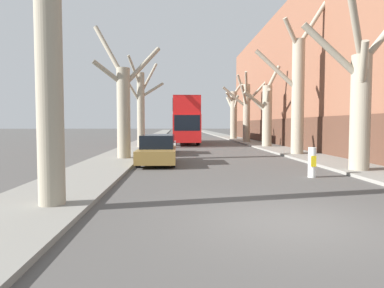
{
  "coord_description": "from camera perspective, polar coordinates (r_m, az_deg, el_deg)",
  "views": [
    {
      "loc": [
        -2.25,
        -6.61,
        1.94
      ],
      "look_at": [
        -0.92,
        22.77,
        0.25
      ],
      "focal_mm": 32.0,
      "sensor_mm": 36.0,
      "label": 1
    }
  ],
  "objects": [
    {
      "name": "building_facade_right",
      "position": [
        34.92,
        21.65,
        9.83
      ],
      "size": [
        10.08,
        41.44,
        12.15
      ],
      "color": "brown",
      "rests_on": "ground"
    },
    {
      "name": "double_decker_bus",
      "position": [
        34.91,
        -1.1,
        4.25
      ],
      "size": [
        2.5,
        11.07,
        4.48
      ],
      "color": "red",
      "rests_on": "ground"
    },
    {
      "name": "street_tree_left_2",
      "position": [
        28.06,
        -8.53,
        6.43
      ],
      "size": [
        3.63,
        3.03,
        7.29
      ],
      "color": "gray",
      "rests_on": "ground"
    },
    {
      "name": "street_tree_right_0",
      "position": [
        15.15,
        26.1,
        6.52
      ],
      "size": [
        3.75,
        1.74,
        6.71
      ],
      "color": "gray",
      "rests_on": "ground"
    },
    {
      "name": "parked_car_0",
      "position": [
        16.83,
        -5.8,
        -1.08
      ],
      "size": [
        1.79,
        4.31,
        1.42
      ],
      "color": "olive",
      "rests_on": "ground"
    },
    {
      "name": "parked_car_1",
      "position": [
        22.74,
        -4.97,
        -0.07
      ],
      "size": [
        1.78,
        4.58,
        1.28
      ],
      "color": "silver",
      "rests_on": "ground"
    },
    {
      "name": "sidewalk_right",
      "position": [
        57.18,
        5.27,
        1.39
      ],
      "size": [
        2.66,
        120.0,
        0.12
      ],
      "primitive_type": "cube",
      "color": "gray",
      "rests_on": "ground"
    },
    {
      "name": "sidewalk_left",
      "position": [
        56.74,
        -5.94,
        1.37
      ],
      "size": [
        2.66,
        120.0,
        0.12
      ],
      "primitive_type": "cube",
      "color": "gray",
      "rests_on": "ground"
    },
    {
      "name": "street_tree_left_1",
      "position": [
        19.02,
        -11.37,
        6.39
      ],
      "size": [
        3.74,
        2.55,
        7.41
      ],
      "color": "gray",
      "rests_on": "ground"
    },
    {
      "name": "street_tree_left_0",
      "position": [
        8.49,
        -22.73,
        16.82
      ],
      "size": [
        1.2,
        3.2,
        8.5
      ],
      "color": "gray",
      "rests_on": "ground"
    },
    {
      "name": "street_tree_right_1",
      "position": [
        22.35,
        17.18,
        8.56
      ],
      "size": [
        4.85,
        1.26,
        10.02
      ],
      "color": "gray",
      "rests_on": "ground"
    },
    {
      "name": "street_tree_right_4",
      "position": [
        44.32,
        6.95,
        5.11
      ],
      "size": [
        2.4,
        2.99,
        7.35
      ],
      "color": "gray",
      "rests_on": "ground"
    },
    {
      "name": "ground_plane",
      "position": [
        7.24,
        15.97,
        -12.38
      ],
      "size": [
        300.0,
        300.0,
        0.0
      ],
      "primitive_type": "plane",
      "color": "#4C4947"
    },
    {
      "name": "street_tree_right_2",
      "position": [
        29.25,
        12.29,
        5.06
      ],
      "size": [
        3.17,
        2.21,
        6.78
      ],
      "color": "gray",
      "rests_on": "ground"
    },
    {
      "name": "street_tree_right_3",
      "position": [
        36.67,
        9.04,
        5.9
      ],
      "size": [
        5.07,
        2.48,
        7.27
      ],
      "color": "gray",
      "rests_on": "ground"
    },
    {
      "name": "traffic_bollard",
      "position": [
        13.28,
        19.38,
        -2.9
      ],
      "size": [
        0.28,
        0.29,
        1.1
      ],
      "color": "white",
      "rests_on": "ground"
    }
  ]
}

